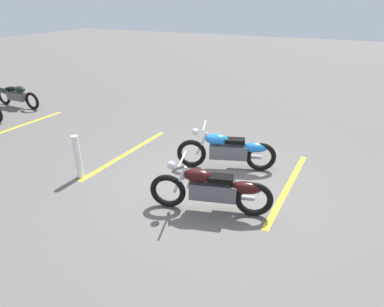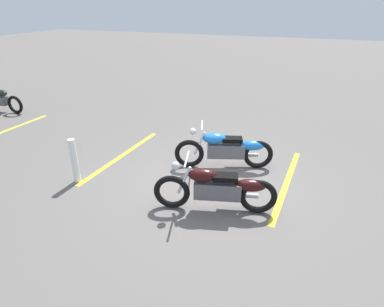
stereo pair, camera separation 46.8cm
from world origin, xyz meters
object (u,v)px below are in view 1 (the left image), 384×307
motorcycle_bright_foreground (229,150)px  motorcycle_dark_foreground (213,189)px  motorcycle_row_far_left (16,95)px  bollard_post (78,157)px

motorcycle_bright_foreground → motorcycle_dark_foreground: same height
motorcycle_bright_foreground → motorcycle_dark_foreground: size_ratio=0.98×
motorcycle_bright_foreground → motorcycle_row_far_left: motorcycle_bright_foreground is taller
motorcycle_bright_foreground → motorcycle_dark_foreground: 1.71m
motorcycle_row_far_left → bollard_post: bearing=-27.9°
motorcycle_bright_foreground → bollard_post: motorcycle_bright_foreground is taller
bollard_post → motorcycle_bright_foreground: bearing=-148.1°
motorcycle_dark_foreground → motorcycle_row_far_left: motorcycle_dark_foreground is taller
motorcycle_bright_foreground → motorcycle_row_far_left: (8.44, -1.27, -0.04)m
motorcycle_dark_foreground → bollard_post: (3.08, 0.05, 0.02)m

